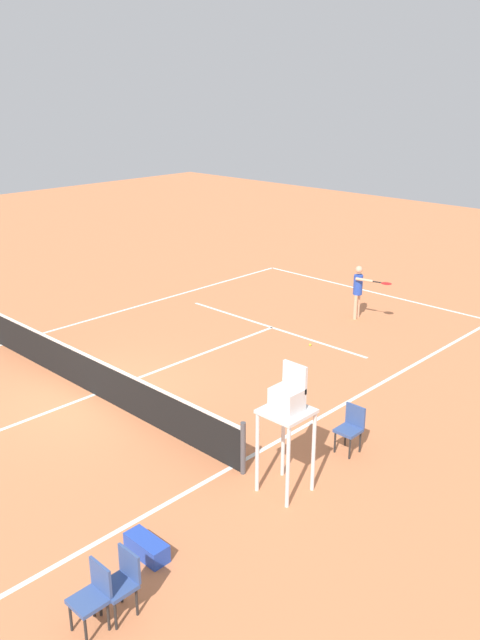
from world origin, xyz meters
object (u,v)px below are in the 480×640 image
object	(u,v)px
courtside_chair_mid	(351,427)
player_serving	(359,288)
courtside_chair_far	(93,595)
equipment_bag	(147,547)
tennis_ball	(310,345)
courtside_chair_near	(122,581)
umpire_chair	(287,410)

from	to	relation	value
courtside_chair_mid	player_serving	bearing A→B (deg)	-56.78
player_serving	courtside_chair_far	distance (m)	13.63
courtside_chair_far	equipment_bag	distance (m)	1.56
equipment_bag	tennis_ball	bearing A→B (deg)	-67.43
courtside_chair_near	courtside_chair_mid	xyz separation A→B (m)	(0.24, -5.69, 0.00)
player_serving	courtside_chair_near	xyz separation A→B (m)	(-4.63, 12.40, -0.46)
umpire_chair	courtside_chair_near	distance (m)	3.94
umpire_chair	courtside_chair_mid	bearing A→B (deg)	-91.57
courtside_chair_near	courtside_chair_mid	size ratio (longest dim) A/B	1.00
tennis_ball	umpire_chair	xyz separation A→B (m)	(-3.98, 5.78, 1.57)
tennis_ball	courtside_chair_mid	size ratio (longest dim) A/B	0.07
courtside_chair_near	equipment_bag	world-z (taller)	courtside_chair_near
player_serving	courtside_chair_near	distance (m)	13.25
tennis_ball	equipment_bag	bearing A→B (deg)	112.57
courtside_chair_near	equipment_bag	xyz separation A→B (m)	(0.69, -0.95, -0.38)
courtside_chair_mid	equipment_bag	world-z (taller)	courtside_chair_mid
player_serving	umpire_chair	world-z (taller)	umpire_chair
courtside_chair_mid	courtside_chair_far	world-z (taller)	same
courtside_chair_mid	courtside_chair_near	bearing A→B (deg)	92.38
tennis_ball	player_serving	bearing A→B (deg)	-82.65
courtside_chair_near	courtside_chair_mid	distance (m)	5.70
umpire_chair	courtside_chair_near	xyz separation A→B (m)	(-0.29, 3.78, -1.07)
courtside_chair_mid	courtside_chair_far	distance (m)	6.12
player_serving	umpire_chair	size ratio (longest dim) A/B	0.70
umpire_chair	courtside_chair_mid	distance (m)	2.19
player_serving	courtside_chair_mid	distance (m)	8.04
tennis_ball	courtside_chair_near	distance (m)	10.48
tennis_ball	courtside_chair_mid	xyz separation A→B (m)	(-4.03, 3.87, 0.50)
player_serving	courtside_chair_far	bearing A→B (deg)	8.28
equipment_bag	player_serving	bearing A→B (deg)	-70.99
player_serving	umpire_chair	xyz separation A→B (m)	(-4.34, 8.63, 0.61)
player_serving	equipment_bag	bearing A→B (deg)	7.68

